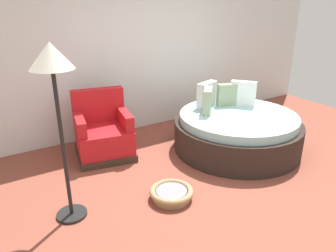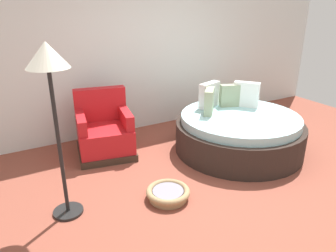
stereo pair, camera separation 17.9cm
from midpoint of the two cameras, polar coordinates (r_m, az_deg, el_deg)
The scene contains 6 objects.
ground_plane at distance 4.19m, azimuth 8.79°, elevation -9.78°, with size 8.00×8.00×0.02m, color brown.
back_wall at distance 5.54m, azimuth -6.25°, elevation 14.73°, with size 8.00×0.12×3.00m, color silver.
round_daybed at distance 4.97m, azimuth 11.14°, elevation -0.83°, with size 1.91×1.91×0.96m.
red_armchair at distance 4.79m, azimuth -12.62°, elevation -1.31°, with size 0.93×0.93×0.94m.
pet_basket at distance 3.76m, azimuth -0.76°, elevation -11.96°, with size 0.51×0.51×0.13m.
floor_lamp at distance 3.10m, azimuth -21.43°, elevation 8.57°, with size 0.40×0.40×1.82m.
Camera 1 is at (-2.48, -2.61, 2.16)m, focal length 34.05 mm.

